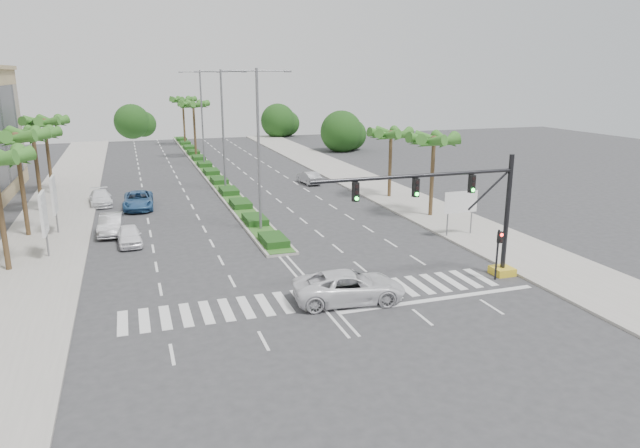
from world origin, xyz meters
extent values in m
plane|color=#333335|center=(0.00, 0.00, 0.00)|extent=(160.00, 160.00, 0.00)
cube|color=gray|center=(15.20, 20.00, 0.07)|extent=(6.00, 120.00, 0.15)
cube|color=gray|center=(-15.20, 20.00, 0.07)|extent=(6.00, 120.00, 0.15)
cube|color=gray|center=(0.00, 45.00, 0.10)|extent=(2.20, 75.00, 0.20)
cube|color=#365D20|center=(0.00, 45.00, 0.22)|extent=(1.80, 75.00, 0.04)
cube|color=gold|center=(11.50, 0.00, 0.23)|extent=(1.20, 1.20, 0.45)
cylinder|color=black|center=(11.50, 0.00, 3.70)|extent=(0.28, 0.28, 7.00)
cylinder|color=black|center=(5.50, 0.00, 6.30)|extent=(12.00, 0.20, 0.20)
cylinder|color=black|center=(10.10, 0.00, 5.20)|extent=(2.53, 0.12, 2.15)
cube|color=black|center=(9.00, 0.00, 5.65)|extent=(0.32, 0.24, 1.00)
cylinder|color=#19E533|center=(9.00, -0.14, 5.33)|extent=(0.20, 0.06, 0.20)
cube|color=black|center=(5.50, 0.00, 5.65)|extent=(0.32, 0.24, 1.00)
cylinder|color=#19E533|center=(5.50, -0.14, 5.33)|extent=(0.20, 0.06, 0.20)
cube|color=black|center=(2.00, 0.00, 5.65)|extent=(0.32, 0.24, 1.00)
cylinder|color=#19E533|center=(2.00, -0.14, 5.33)|extent=(0.20, 0.06, 0.20)
cylinder|color=black|center=(10.60, -0.60, 1.50)|extent=(0.12, 0.12, 3.00)
cube|color=black|center=(10.60, -0.75, 2.60)|extent=(0.28, 0.22, 0.65)
cylinder|color=red|center=(10.60, -0.88, 2.78)|extent=(0.18, 0.05, 0.18)
cylinder|color=slate|center=(12.50, 8.00, 1.40)|extent=(0.10, 0.10, 2.80)
cylinder|color=slate|center=(14.50, 8.00, 1.40)|extent=(0.10, 0.10, 2.80)
cube|color=#0C6638|center=(13.50, 8.00, 2.60)|extent=(2.60, 0.08, 1.50)
cube|color=white|center=(13.50, 7.95, 2.60)|extent=(2.70, 0.02, 1.60)
cylinder|color=slate|center=(-14.50, 12.00, 1.40)|extent=(0.12, 0.12, 2.80)
cube|color=white|center=(-14.50, 12.00, 3.00)|extent=(0.18, 2.10, 2.70)
cube|color=#D8594C|center=(-14.50, 12.00, 3.00)|extent=(0.12, 2.00, 2.60)
cylinder|color=slate|center=(-14.50, 18.00, 1.40)|extent=(0.12, 0.12, 2.80)
cube|color=white|center=(-14.50, 18.00, 3.00)|extent=(0.18, 2.10, 2.70)
cube|color=#D8594C|center=(-14.50, 18.00, 3.00)|extent=(0.12, 2.00, 2.60)
cylinder|color=brown|center=(-16.50, 10.00, 3.50)|extent=(0.32, 0.32, 7.00)
cone|color=#31651F|center=(-15.40, 10.00, 6.80)|extent=(0.90, 3.62, 1.50)
cone|color=#31651F|center=(-15.81, 10.86, 6.80)|extent=(3.39, 2.96, 1.50)
cone|color=#31651F|center=(-15.81, 9.14, 6.80)|extent=(3.39, 2.96, 1.50)
cylinder|color=brown|center=(-16.50, 18.00, 3.70)|extent=(0.32, 0.32, 7.40)
sphere|color=brown|center=(-16.50, 18.00, 7.30)|extent=(0.70, 0.70, 0.70)
cone|color=#31651F|center=(-15.40, 18.00, 7.20)|extent=(0.90, 3.62, 1.50)
cone|color=#31651F|center=(-15.81, 18.86, 7.20)|extent=(3.39, 2.96, 1.50)
cone|color=#31651F|center=(-16.74, 19.07, 7.20)|extent=(3.73, 1.68, 1.50)
cone|color=#31651F|center=(-17.49, 18.48, 7.20)|extent=(2.38, 3.65, 1.50)
cone|color=#31651F|center=(-16.74, 16.93, 7.20)|extent=(3.73, 1.68, 1.50)
cone|color=#31651F|center=(-15.81, 17.14, 7.20)|extent=(3.39, 2.96, 1.50)
cylinder|color=brown|center=(-16.50, 26.00, 3.40)|extent=(0.32, 0.32, 6.80)
sphere|color=brown|center=(-16.50, 26.00, 6.70)|extent=(0.70, 0.70, 0.70)
cone|color=#31651F|center=(-15.40, 26.00, 6.60)|extent=(0.90, 3.62, 1.50)
cone|color=#31651F|center=(-15.81, 26.86, 6.60)|extent=(3.39, 2.96, 1.50)
cone|color=#31651F|center=(-16.74, 27.07, 6.60)|extent=(3.73, 1.68, 1.50)
cone|color=#31651F|center=(-17.49, 26.48, 6.60)|extent=(2.38, 3.65, 1.50)
cone|color=#31651F|center=(-17.49, 25.52, 6.60)|extent=(2.38, 3.65, 1.50)
cone|color=#31651F|center=(-16.74, 24.93, 6.60)|extent=(3.73, 1.68, 1.50)
cone|color=#31651F|center=(-15.81, 25.14, 6.60)|extent=(3.39, 2.96, 1.50)
cylinder|color=brown|center=(-16.50, 34.00, 3.60)|extent=(0.32, 0.32, 7.20)
sphere|color=brown|center=(-16.50, 34.00, 7.10)|extent=(0.70, 0.70, 0.70)
cone|color=#31651F|center=(-15.40, 34.00, 7.00)|extent=(0.90, 3.62, 1.50)
cone|color=#31651F|center=(-15.81, 34.86, 7.00)|extent=(3.39, 2.96, 1.50)
cone|color=#31651F|center=(-16.74, 35.07, 7.00)|extent=(3.73, 1.68, 1.50)
cone|color=#31651F|center=(-17.49, 34.48, 7.00)|extent=(2.38, 3.65, 1.50)
cone|color=#31651F|center=(-17.49, 33.52, 7.00)|extent=(2.38, 3.65, 1.50)
cone|color=#31651F|center=(-16.74, 32.93, 7.00)|extent=(3.73, 1.68, 1.50)
cone|color=#31651F|center=(-15.81, 33.14, 7.00)|extent=(3.39, 2.96, 1.50)
cylinder|color=brown|center=(14.50, 14.00, 3.25)|extent=(0.32, 0.32, 6.50)
sphere|color=brown|center=(14.50, 14.00, 6.40)|extent=(0.70, 0.70, 0.70)
cone|color=#31651F|center=(15.60, 14.00, 6.30)|extent=(0.90, 3.62, 1.50)
cone|color=#31651F|center=(15.19, 14.86, 6.30)|extent=(3.39, 2.96, 1.50)
cone|color=#31651F|center=(14.26, 15.07, 6.30)|extent=(3.73, 1.68, 1.50)
cone|color=#31651F|center=(13.51, 14.48, 6.30)|extent=(2.38, 3.65, 1.50)
cone|color=#31651F|center=(13.51, 13.52, 6.30)|extent=(2.38, 3.65, 1.50)
cone|color=#31651F|center=(14.26, 12.93, 6.30)|extent=(3.73, 1.68, 1.50)
cone|color=#31651F|center=(15.19, 13.14, 6.30)|extent=(3.39, 2.96, 1.50)
cylinder|color=brown|center=(14.50, 22.00, 3.10)|extent=(0.32, 0.32, 6.20)
sphere|color=brown|center=(14.50, 22.00, 6.10)|extent=(0.70, 0.70, 0.70)
cone|color=#31651F|center=(15.60, 22.00, 6.00)|extent=(0.90, 3.62, 1.50)
cone|color=#31651F|center=(15.19, 22.86, 6.00)|extent=(3.39, 2.96, 1.50)
cone|color=#31651F|center=(14.26, 23.07, 6.00)|extent=(3.73, 1.68, 1.50)
cone|color=#31651F|center=(13.51, 22.48, 6.00)|extent=(2.38, 3.65, 1.50)
cone|color=#31651F|center=(13.51, 21.52, 6.00)|extent=(2.38, 3.65, 1.50)
cone|color=#31651F|center=(14.26, 20.93, 6.00)|extent=(3.73, 1.68, 1.50)
cone|color=#31651F|center=(15.19, 21.14, 6.00)|extent=(3.39, 2.96, 1.50)
cylinder|color=brown|center=(0.00, 55.00, 3.75)|extent=(0.32, 0.32, 7.50)
sphere|color=brown|center=(0.00, 55.00, 7.40)|extent=(0.70, 0.70, 0.70)
cone|color=#31651F|center=(1.10, 55.00, 7.30)|extent=(0.90, 3.62, 1.50)
cone|color=#31651F|center=(0.69, 55.86, 7.30)|extent=(3.39, 2.96, 1.50)
cone|color=#31651F|center=(-0.24, 56.07, 7.30)|extent=(3.73, 1.68, 1.50)
cone|color=#31651F|center=(-0.99, 55.48, 7.30)|extent=(2.38, 3.65, 1.50)
cone|color=#31651F|center=(-0.99, 54.52, 7.30)|extent=(2.38, 3.65, 1.50)
cone|color=#31651F|center=(-0.24, 53.93, 7.30)|extent=(3.73, 1.68, 1.50)
cone|color=#31651F|center=(0.69, 54.14, 7.30)|extent=(3.39, 2.96, 1.50)
cylinder|color=brown|center=(0.00, 70.00, 3.75)|extent=(0.32, 0.32, 7.50)
sphere|color=brown|center=(0.00, 70.00, 7.40)|extent=(0.70, 0.70, 0.70)
cone|color=#31651F|center=(1.10, 70.00, 7.30)|extent=(0.90, 3.62, 1.50)
cone|color=#31651F|center=(0.69, 70.86, 7.30)|extent=(3.39, 2.96, 1.50)
cone|color=#31651F|center=(-0.24, 71.07, 7.30)|extent=(3.73, 1.68, 1.50)
cone|color=#31651F|center=(-0.99, 70.48, 7.30)|extent=(2.38, 3.65, 1.50)
cone|color=#31651F|center=(-0.99, 69.52, 7.30)|extent=(2.38, 3.65, 1.50)
cone|color=#31651F|center=(-0.24, 68.93, 7.30)|extent=(3.73, 1.68, 1.50)
cone|color=#31651F|center=(0.69, 69.14, 7.30)|extent=(3.39, 2.96, 1.50)
cylinder|color=slate|center=(0.00, 14.00, 6.00)|extent=(0.20, 0.20, 12.00)
cylinder|color=slate|center=(-1.20, 14.00, 11.80)|extent=(2.40, 0.10, 0.10)
cylinder|color=slate|center=(1.20, 14.00, 11.80)|extent=(2.40, 0.10, 0.10)
cube|color=slate|center=(-2.30, 14.00, 11.75)|extent=(0.50, 0.25, 0.12)
cube|color=slate|center=(2.30, 14.00, 11.75)|extent=(0.50, 0.25, 0.12)
cylinder|color=slate|center=(0.00, 30.00, 6.00)|extent=(0.20, 0.20, 12.00)
cylinder|color=slate|center=(-1.20, 30.00, 11.80)|extent=(2.40, 0.10, 0.10)
cylinder|color=slate|center=(1.20, 30.00, 11.80)|extent=(2.40, 0.10, 0.10)
cube|color=slate|center=(-2.30, 30.00, 11.75)|extent=(0.50, 0.25, 0.12)
cube|color=slate|center=(2.30, 30.00, 11.75)|extent=(0.50, 0.25, 0.12)
cylinder|color=slate|center=(0.00, 46.00, 6.00)|extent=(0.20, 0.20, 12.00)
cylinder|color=slate|center=(-1.20, 46.00, 11.80)|extent=(2.40, 0.10, 0.10)
cylinder|color=slate|center=(1.20, 46.00, 11.80)|extent=(2.40, 0.10, 0.10)
cube|color=slate|center=(-2.30, 46.00, 11.75)|extent=(0.50, 0.25, 0.12)
cube|color=slate|center=(2.30, 46.00, 11.75)|extent=(0.50, 0.25, 0.12)
imported|color=white|center=(-9.48, 13.55, 0.67)|extent=(1.79, 4.00, 1.33)
imported|color=#A6A6AB|center=(-10.72, 16.85, 0.75)|extent=(1.91, 4.66, 1.50)
imported|color=#2F5C90|center=(-8.58, 24.83, 0.76)|extent=(2.76, 5.55, 1.51)
imported|color=white|center=(-11.80, 27.48, 0.66)|extent=(2.24, 4.67, 1.31)
imported|color=white|center=(1.32, -0.95, 0.82)|extent=(6.19, 3.43, 1.64)
imported|color=#B5B4B9|center=(9.32, 31.28, 0.67)|extent=(1.75, 4.19, 1.35)
camera|label=1|loc=(-9.06, -26.96, 11.63)|focal=32.00mm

